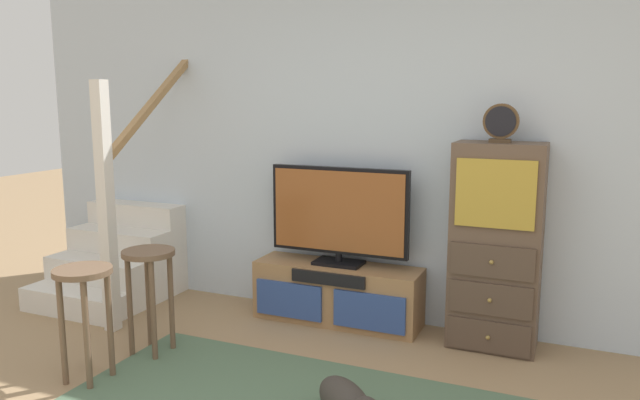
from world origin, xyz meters
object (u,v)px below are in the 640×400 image
Objects in this scene: bar_stool_near at (84,297)px; bar_stool_far at (149,277)px; television at (339,213)px; desk_clock at (501,123)px; side_cabinet at (496,247)px; media_console at (337,294)px.

bar_stool_far reaches higher than bar_stool_near.
desk_clock reaches higher than television.
desk_clock reaches higher than bar_stool_far.
bar_stool_far is (-0.92, -1.03, -0.31)m from television.
side_cabinet is at bearing 70.72° from desk_clock.
bar_stool_near is at bearing -145.11° from side_cabinet.
desk_clock is at bearing 34.68° from bar_stool_near.
television is at bearing 90.00° from media_console.
side_cabinet is (1.13, -0.01, -0.14)m from television.
desk_clock is (1.13, -0.03, 0.68)m from television.
desk_clock is at bearing -109.28° from side_cabinet.
media_console is 0.91× the size of side_cabinet.
side_cabinet is 2.30m from bar_stool_far.
desk_clock is at bearing 26.13° from bar_stool_far.
bar_stool_far is at bearing 79.17° from bar_stool_near.
media_console is 1.82m from bar_stool_near.
media_console is 1.23m from side_cabinet.
desk_clock is 2.78m from bar_stool_near.
media_console is 5.04× the size of desk_clock.
side_cabinet is 2.00× the size of bar_stool_near.
media_console is at bearing 47.70° from bar_stool_far.
bar_stool_far is at bearing -153.59° from side_cabinet.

